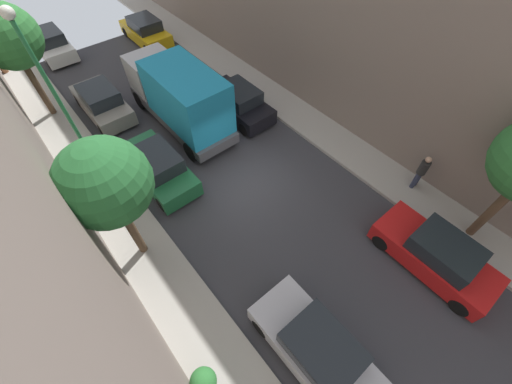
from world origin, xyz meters
TOP-DOWN VIEW (x-y plane):
  - ground at (0.00, 0.00)m, footprint 32.00×32.00m
  - sidewalk_left at (-5.00, 0.00)m, footprint 2.00×44.00m
  - sidewalk_right at (5.00, 0.00)m, footprint 2.00×44.00m
  - parked_car_left_1 at (-2.70, -6.74)m, footprint 1.78×4.20m
  - parked_car_left_2 at (-2.70, 2.57)m, footprint 1.78×4.20m
  - parked_car_left_3 at (-2.70, 8.44)m, footprint 1.78×4.20m
  - parked_car_left_4 at (-2.70, 16.24)m, footprint 1.78×4.20m
  - parked_car_right_1 at (2.70, -7.30)m, footprint 1.78×4.20m
  - parked_car_right_2 at (2.70, 3.97)m, footprint 1.78×4.20m
  - parked_car_right_3 at (2.70, 13.95)m, footprint 1.78×4.20m
  - delivery_truck at (0.00, 4.89)m, footprint 2.26×6.60m
  - pedestrian at (5.36, -4.88)m, footprint 0.40×0.36m
  - street_tree_0 at (-5.00, -0.20)m, footprint 2.66×2.66m
  - street_tree_2 at (-4.86, 10.12)m, footprint 2.74×2.74m
  - potted_plant_0 at (-5.78, 15.89)m, footprint 0.44×0.44m
  - potted_plant_3 at (-5.68, -5.32)m, footprint 0.74×0.74m
  - potted_plant_5 at (-5.79, 4.85)m, footprint 0.69×0.69m
  - lamp_post at (-4.60, 5.98)m, footprint 0.44×0.44m

SIDE VIEW (x-z plane):
  - ground at x=0.00m, z-range 0.00..0.00m
  - sidewalk_left at x=-5.00m, z-range 0.00..0.15m
  - sidewalk_right at x=5.00m, z-range 0.00..0.15m
  - potted_plant_0 at x=-5.78m, z-range 0.19..0.99m
  - potted_plant_5 at x=-5.79m, z-range 0.19..1.12m
  - parked_car_left_1 at x=-2.70m, z-range -0.06..1.50m
  - parked_car_left_2 at x=-2.70m, z-range -0.06..1.50m
  - parked_car_left_3 at x=-2.70m, z-range -0.06..1.50m
  - parked_car_left_4 at x=-2.70m, z-range -0.06..1.50m
  - parked_car_right_1 at x=2.70m, z-range -0.06..1.50m
  - parked_car_right_2 at x=2.70m, z-range -0.06..1.50m
  - parked_car_right_3 at x=2.70m, z-range -0.06..1.50m
  - potted_plant_3 at x=-5.68m, z-range 0.22..1.30m
  - pedestrian at x=5.36m, z-range 0.21..1.93m
  - delivery_truck at x=0.00m, z-range 0.10..3.48m
  - street_tree_0 at x=-5.00m, z-range 1.39..6.57m
  - street_tree_2 at x=-4.86m, z-range 1.42..6.78m
  - lamp_post at x=-4.60m, z-range 1.08..7.52m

